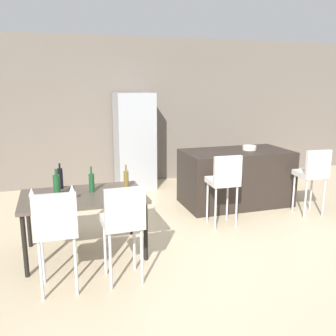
% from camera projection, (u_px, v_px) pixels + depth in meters
% --- Properties ---
extents(ground_plane, '(10.00, 10.00, 0.00)m').
position_uv_depth(ground_plane, '(214.00, 225.00, 5.46)').
color(ground_plane, '#C6B28E').
extents(back_wall, '(10.00, 0.12, 2.90)m').
position_uv_depth(back_wall, '(160.00, 111.00, 7.74)').
color(back_wall, '#665B51').
rests_on(back_wall, ground_plane).
extents(kitchen_island, '(1.77, 0.96, 0.92)m').
position_uv_depth(kitchen_island, '(235.00, 178.00, 6.31)').
color(kitchen_island, black).
rests_on(kitchen_island, ground_plane).
extents(bar_chair_left, '(0.42, 0.42, 1.05)m').
position_uv_depth(bar_chair_left, '(224.00, 179.00, 5.27)').
color(bar_chair_left, beige).
rests_on(bar_chair_left, ground_plane).
extents(bar_chair_middle, '(0.42, 0.42, 1.05)m').
position_uv_depth(bar_chair_middle, '(313.00, 172.00, 5.70)').
color(bar_chair_middle, beige).
rests_on(bar_chair_middle, ground_plane).
extents(dining_table, '(1.43, 0.91, 0.74)m').
position_uv_depth(dining_table, '(83.00, 200.00, 4.41)').
color(dining_table, '#4C4238').
rests_on(dining_table, ground_plane).
extents(dining_chair_near, '(0.41, 0.41, 1.05)m').
position_uv_depth(dining_chair_near, '(56.00, 226.00, 3.55)').
color(dining_chair_near, beige).
rests_on(dining_chair_near, ground_plane).
extents(dining_chair_far, '(0.41, 0.41, 1.05)m').
position_uv_depth(dining_chair_far, '(123.00, 219.00, 3.74)').
color(dining_chair_far, beige).
rests_on(dining_chair_far, ground_plane).
extents(wine_bottle_corner, '(0.06, 0.06, 0.29)m').
position_uv_depth(wine_bottle_corner, '(126.00, 179.00, 4.67)').
color(wine_bottle_corner, brown).
rests_on(wine_bottle_corner, dining_table).
extents(wine_bottle_right, '(0.06, 0.06, 0.32)m').
position_uv_depth(wine_bottle_right, '(60.00, 178.00, 4.62)').
color(wine_bottle_right, black).
rests_on(wine_bottle_right, dining_table).
extents(wine_bottle_near, '(0.08, 0.08, 0.33)m').
position_uv_depth(wine_bottle_near, '(57.00, 185.00, 4.32)').
color(wine_bottle_near, '#194723').
rests_on(wine_bottle_near, dining_table).
extents(wine_bottle_far, '(0.07, 0.07, 0.31)m').
position_uv_depth(wine_bottle_far, '(92.00, 182.00, 4.49)').
color(wine_bottle_far, '#194723').
rests_on(wine_bottle_far, dining_table).
extents(wine_glass_left, '(0.07, 0.07, 0.17)m').
position_uv_depth(wine_glass_left, '(32.00, 192.00, 4.06)').
color(wine_glass_left, silver).
rests_on(wine_glass_left, dining_table).
extents(wine_glass_middle, '(0.07, 0.07, 0.17)m').
position_uv_depth(wine_glass_middle, '(72.00, 189.00, 4.20)').
color(wine_glass_middle, silver).
rests_on(wine_glass_middle, dining_table).
extents(refrigerator, '(0.72, 0.68, 1.84)m').
position_uv_depth(refrigerator, '(135.00, 141.00, 7.26)').
color(refrigerator, '#939699').
rests_on(refrigerator, ground_plane).
extents(fruit_bowl, '(0.23, 0.23, 0.07)m').
position_uv_depth(fruit_bowl, '(249.00, 148.00, 6.28)').
color(fruit_bowl, beige).
rests_on(fruit_bowl, kitchen_island).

